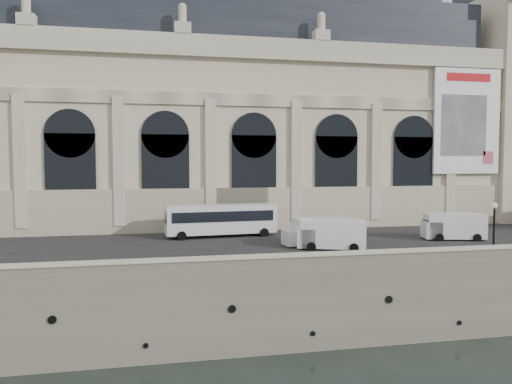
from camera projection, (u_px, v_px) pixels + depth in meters
The scene contains 11 objects.
ground at pixel (363, 348), 37.52m from camera, with size 260.00×260.00×0.00m, color black.
quay at pixel (263, 238), 71.55m from camera, with size 160.00×70.00×6.00m, color #79725D.
street at pixel (308, 240), 50.84m from camera, with size 160.00×24.00×0.06m, color #2D2D2D.
parapet at pixel (361, 259), 37.70m from camera, with size 160.00×1.40×1.21m.
museum at pixel (226, 118), 65.27m from camera, with size 69.00×18.70×29.10m.
clock_pavilion at pixel (509, 95), 70.23m from camera, with size 13.00×14.72×36.70m.
bus_left at pixel (221, 219), 52.63m from camera, with size 11.85×3.45×3.44m.
van_b at pixel (328, 234), 45.31m from camera, with size 6.48×4.19×2.70m.
van_c at pixel (451, 227), 50.82m from camera, with size 6.39×3.64×2.68m.
box_truck at pixel (319, 232), 47.46m from camera, with size 6.67×2.74×2.63m.
lamp_right at pixel (494, 229), 42.34m from camera, with size 0.46×0.46×4.51m.
Camera 1 is at (-15.35, -34.33, 14.03)m, focal length 35.00 mm.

